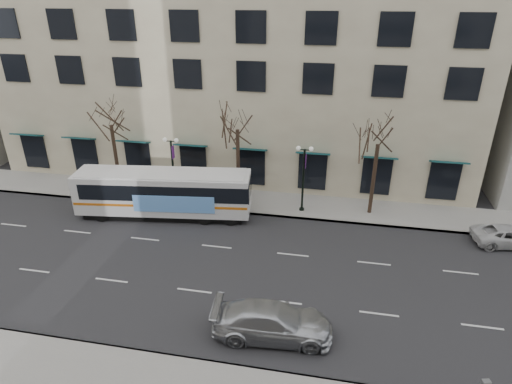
% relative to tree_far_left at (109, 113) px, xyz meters
% --- Properties ---
extents(ground, '(160.00, 160.00, 0.00)m').
position_rel_tree_far_left_xyz_m(ground, '(10.00, -8.80, -6.70)').
color(ground, black).
rests_on(ground, ground).
extents(sidewalk_far, '(80.00, 4.00, 0.15)m').
position_rel_tree_far_left_xyz_m(sidewalk_far, '(15.00, 0.20, -6.62)').
color(sidewalk_far, gray).
rests_on(sidewalk_far, ground).
extents(building_hotel, '(40.00, 20.00, 24.00)m').
position_rel_tree_far_left_xyz_m(building_hotel, '(8.00, 12.20, 5.30)').
color(building_hotel, tan).
rests_on(building_hotel, ground).
extents(tree_far_left, '(3.60, 3.60, 8.34)m').
position_rel_tree_far_left_xyz_m(tree_far_left, '(0.00, 0.00, 0.00)').
color(tree_far_left, black).
rests_on(tree_far_left, ground).
extents(tree_far_mid, '(3.60, 3.60, 8.55)m').
position_rel_tree_far_left_xyz_m(tree_far_mid, '(10.00, 0.00, 0.21)').
color(tree_far_mid, black).
rests_on(tree_far_mid, ground).
extents(tree_far_right, '(3.60, 3.60, 8.06)m').
position_rel_tree_far_left_xyz_m(tree_far_right, '(20.00, 0.00, -0.28)').
color(tree_far_right, black).
rests_on(tree_far_right, ground).
extents(lamp_post_left, '(1.22, 0.45, 5.21)m').
position_rel_tree_far_left_xyz_m(lamp_post_left, '(5.01, -0.60, -3.75)').
color(lamp_post_left, black).
rests_on(lamp_post_left, ground).
extents(lamp_post_right, '(1.22, 0.45, 5.21)m').
position_rel_tree_far_left_xyz_m(lamp_post_right, '(15.01, -0.60, -3.75)').
color(lamp_post_right, black).
rests_on(lamp_post_right, ground).
extents(city_bus, '(12.86, 4.31, 3.42)m').
position_rel_tree_far_left_xyz_m(city_bus, '(5.20, -2.99, -4.83)').
color(city_bus, silver).
rests_on(city_bus, ground).
extents(silver_car, '(5.96, 2.82, 1.68)m').
position_rel_tree_far_left_xyz_m(silver_car, '(14.80, -13.61, -5.86)').
color(silver_car, '#B8BBC0').
rests_on(silver_car, ground).
extents(white_pickup, '(4.88, 2.75, 1.29)m').
position_rel_tree_far_left_xyz_m(white_pickup, '(28.76, -2.60, -6.06)').
color(white_pickup, silver).
rests_on(white_pickup, ground).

